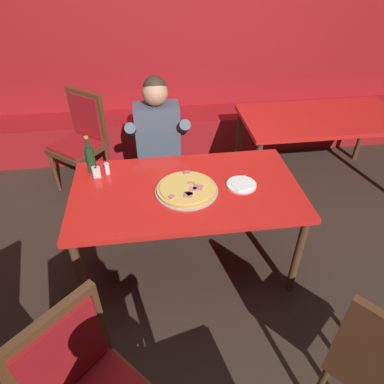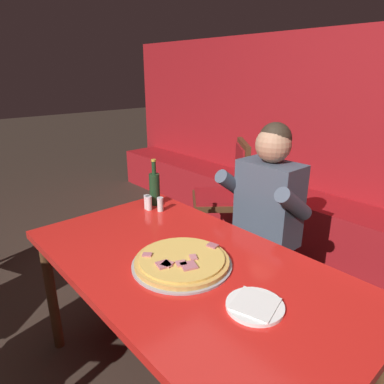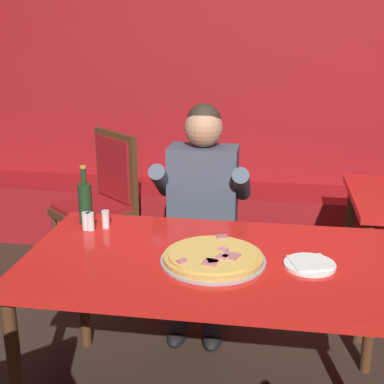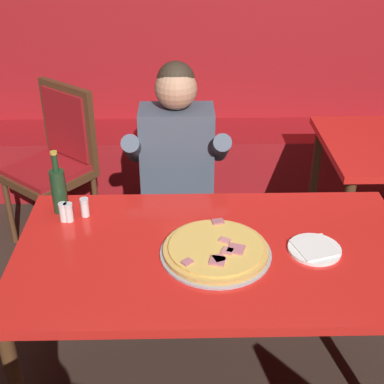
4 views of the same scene
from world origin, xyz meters
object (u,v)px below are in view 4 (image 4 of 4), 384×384
Objects in this scene: shaker_oregano at (69,213)px; pizza at (216,250)px; shaker_black_pepper at (85,208)px; shaker_red_pepper_flakes at (64,213)px; dining_chair_side_aisle at (57,155)px; main_dining_table at (215,263)px; plate_white_paper at (314,249)px; beer_bottle at (59,189)px; diner_seated_blue_shirt at (177,176)px.

pizza is at bearing -22.29° from shaker_oregano.
pizza is 0.67m from shaker_oregano.
shaker_red_pepper_flakes is at bearing -156.61° from shaker_black_pepper.
dining_chair_side_aisle is (-0.90, 1.27, -0.19)m from pizza.
shaker_black_pepper reaches higher than main_dining_table.
dining_chair_side_aisle is at bearing 135.78° from plate_white_paper.
shaker_oregano is at bearing 157.71° from pizza.
shaker_oregano is 0.09× the size of dining_chair_side_aisle.
main_dining_table is 5.47× the size of beer_bottle.
plate_white_paper is 1.04m from shaker_oregano.
diner_seated_blue_shirt is (-0.55, 0.73, -0.05)m from plate_white_paper.
beer_bottle reaches higher than shaker_black_pepper.
plate_white_paper is 2.44× the size of shaker_oregano.
plate_white_paper is at bearing -53.10° from diner_seated_blue_shirt.
shaker_oregano is (-0.62, 0.25, 0.02)m from pizza.
diner_seated_blue_shirt reaches higher than beer_bottle.
shaker_oregano is at bearing -7.00° from shaker_red_pepper_flakes.
diner_seated_blue_shirt is at bearing -35.32° from dining_chair_side_aisle.
main_dining_table is at bearing -54.03° from dining_chair_side_aisle.
main_dining_table is at bearing -24.37° from beer_bottle.
shaker_black_pepper is at bearing 23.39° from shaker_red_pepper_flakes.
pizza is at bearing -85.82° from main_dining_table.
shaker_black_pepper is 0.07m from shaker_oregano.
beer_bottle is 0.67m from diner_seated_blue_shirt.
dining_chair_side_aisle is at bearing 125.32° from pizza.
diner_seated_blue_shirt is at bearing 126.90° from plate_white_paper.
beer_bottle reaches higher than shaker_red_pepper_flakes.
diner_seated_blue_shirt is at bearing 45.07° from shaker_red_pepper_flakes.
main_dining_table is at bearing -77.74° from diner_seated_blue_shirt.
beer_bottle reaches higher than pizza.
shaker_black_pepper is at bearing 163.54° from plate_white_paper.
pizza is at bearing -21.78° from shaker_red_pepper_flakes.
shaker_red_pepper_flakes is 1.00× the size of shaker_oregano.
plate_white_paper is at bearing -13.37° from shaker_oregano.
beer_bottle is 1.00m from dining_chair_side_aisle.
pizza is at bearing -54.68° from dining_chair_side_aisle.
beer_bottle is at bearing 153.39° from pizza.
pizza is 0.39m from plate_white_paper.
plate_white_paper is (0.39, -0.02, 0.08)m from main_dining_table.
plate_white_paper is (0.39, 0.01, -0.01)m from pizza.
shaker_black_pepper is at bearing 32.56° from shaker_oregano.
beer_bottle is 0.12m from shaker_oregano.
beer_bottle reaches higher than shaker_oregano.
beer_bottle is (-0.66, 0.30, 0.18)m from main_dining_table.
shaker_oregano is (0.05, -0.08, -0.07)m from beer_bottle.
pizza is 0.76m from diner_seated_blue_shirt.
plate_white_paper is 0.21× the size of dining_chair_side_aisle.
pizza is 0.69m from shaker_red_pepper_flakes.
plate_white_paper is 1.06m from shaker_red_pepper_flakes.
dining_chair_side_aisle is at bearing 104.27° from shaker_red_pepper_flakes.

